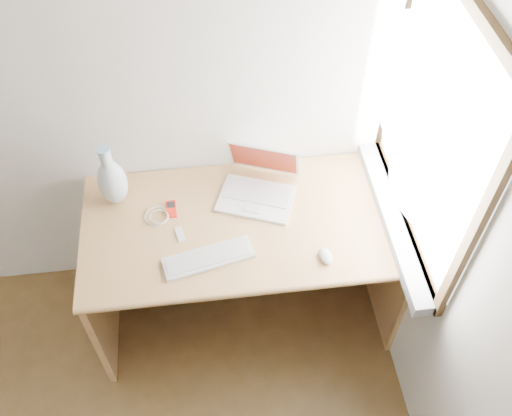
{
  "coord_description": "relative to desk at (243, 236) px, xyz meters",
  "views": [
    {
      "loc": [
        0.89,
        -0.2,
        2.77
      ],
      "look_at": [
        1.08,
        1.35,
        0.89
      ],
      "focal_mm": 40.0,
      "sensor_mm": 36.0,
      "label": 1
    }
  ],
  "objects": [
    {
      "name": "mouse",
      "position": [
        0.32,
        -0.33,
        0.24
      ],
      "size": [
        0.07,
        0.1,
        0.03
      ],
      "primitive_type": "ellipsoid",
      "rotation": [
        0.0,
        0.0,
        0.17
      ],
      "color": "white",
      "rests_on": "desk"
    },
    {
      "name": "remote",
      "position": [
        -0.29,
        -0.13,
        0.23
      ],
      "size": [
        0.05,
        0.09,
        0.01
      ],
      "primitive_type": "cube",
      "rotation": [
        0.0,
        0.0,
        0.2
      ],
      "color": "white",
      "rests_on": "desk"
    },
    {
      "name": "external_keyboard",
      "position": [
        -0.17,
        -0.27,
        0.23
      ],
      "size": [
        0.4,
        0.19,
        0.02
      ],
      "rotation": [
        0.0,
        0.0,
        0.21
      ],
      "color": "white",
      "rests_on": "desk"
    },
    {
      "name": "window",
      "position": [
        0.69,
        -0.17,
        0.73
      ],
      "size": [
        0.11,
        0.99,
        1.1
      ],
      "color": "white",
      "rests_on": "right_wall"
    },
    {
      "name": "ipod",
      "position": [
        -0.32,
        0.02,
        0.23
      ],
      "size": [
        0.05,
        0.1,
        0.01
      ],
      "rotation": [
        0.0,
        0.0,
        0.05
      ],
      "color": "red",
      "rests_on": "desk"
    },
    {
      "name": "cable_coil",
      "position": [
        -0.39,
        -0.01,
        0.23
      ],
      "size": [
        0.15,
        0.15,
        0.01
      ],
      "primitive_type": "torus",
      "rotation": [
        0.0,
        0.0,
        -0.36
      ],
      "color": "white",
      "rests_on": "desk"
    },
    {
      "name": "laptop",
      "position": [
        0.07,
        0.08,
        0.27
      ],
      "size": [
        0.4,
        0.39,
        0.23
      ],
      "rotation": [
        0.0,
        0.0,
        -0.37
      ],
      "color": "white",
      "rests_on": "desk"
    },
    {
      "name": "desk",
      "position": [
        0.0,
        0.0,
        0.0
      ],
      "size": [
        1.45,
        0.73,
        0.77
      ],
      "color": "tan",
      "rests_on": "floor"
    },
    {
      "name": "vase",
      "position": [
        -0.57,
        0.11,
        0.36
      ],
      "size": [
        0.13,
        0.13,
        0.33
      ],
      "color": "silver",
      "rests_on": "desk"
    }
  ]
}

